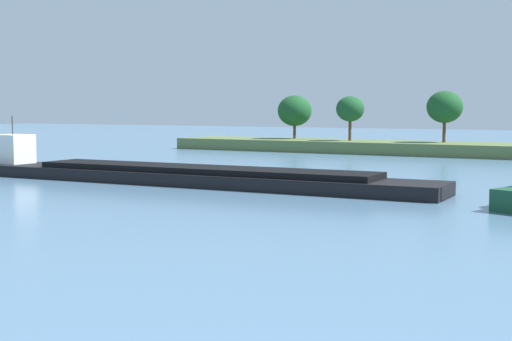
# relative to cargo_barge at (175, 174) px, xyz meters

# --- Properties ---
(treeline_island) EXTENTS (88.30, 10.49, 9.47)m
(treeline_island) POSITION_rel_cargo_barge_xyz_m (13.95, 48.97, 1.58)
(treeline_island) COLOR #566B3D
(treeline_island) RESTS_ON ground
(cargo_barge) EXTENTS (44.16, 6.75, 5.65)m
(cargo_barge) POSITION_rel_cargo_barge_xyz_m (0.00, 0.00, 0.00)
(cargo_barge) COLOR black
(cargo_barge) RESTS_ON ground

